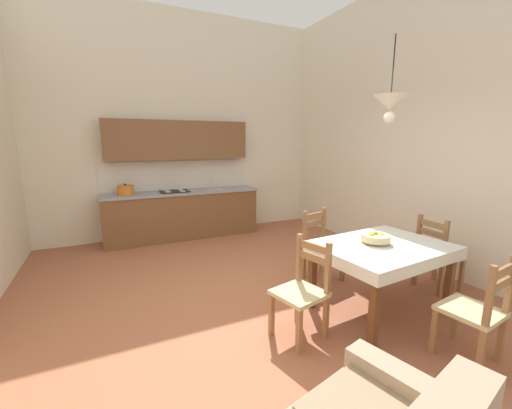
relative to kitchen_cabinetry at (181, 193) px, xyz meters
name	(u,v)px	position (x,y,z in m)	size (l,w,h in m)	color
ground_plane	(256,306)	(0.17, -2.95, -0.91)	(5.97, 7.05, 0.10)	#A86042
wall_back	(183,127)	(0.17, 0.33, 1.24)	(5.97, 0.12, 4.20)	silver
wall_right	(434,121)	(2.92, -2.95, 1.24)	(0.12, 7.05, 4.20)	silver
kitchen_cabinetry	(181,193)	(0.00, 0.00, 0.00)	(2.86, 0.63, 2.20)	brown
dining_table	(381,255)	(1.31, -3.68, -0.23)	(1.43, 1.12, 0.75)	brown
dining_chair_camera_side	(476,312)	(1.39, -4.62, -0.41)	(0.47, 0.47, 0.93)	#D1BC89
dining_chair_window_side	(437,255)	(2.35, -3.60, -0.41)	(0.44, 0.44, 0.93)	#D1BC89
dining_chair_tv_side	(302,291)	(0.30, -3.69, -0.41)	(0.51, 0.51, 0.93)	#D1BC89
dining_chair_kitchen_side	(321,247)	(1.24, -2.73, -0.41)	(0.49, 0.49, 0.93)	#D1BC89
fruit_bowl	(375,238)	(1.27, -3.61, -0.04)	(0.30, 0.30, 0.12)	beige
pendant_lamp	(390,104)	(1.26, -3.68, 1.32)	(0.32, 0.32, 0.80)	black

